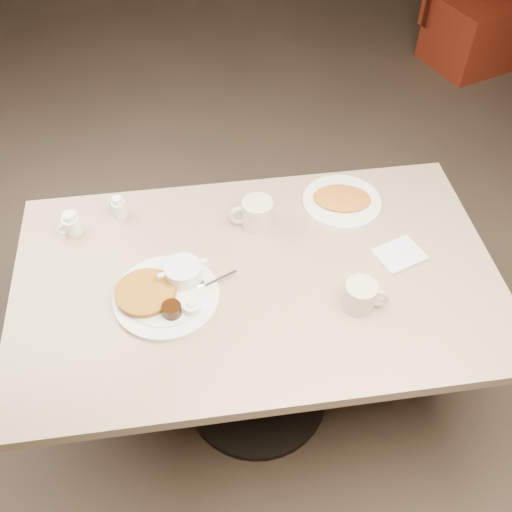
{
  "coord_description": "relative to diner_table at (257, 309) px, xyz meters",
  "views": [
    {
      "loc": [
        -0.17,
        -1.14,
        2.13
      ],
      "look_at": [
        0.0,
        0.02,
        0.82
      ],
      "focal_mm": 40.79,
      "sensor_mm": 36.0,
      "label": 1
    }
  ],
  "objects": [
    {
      "name": "main_plate",
      "position": [
        -0.28,
        -0.04,
        0.19
      ],
      "size": [
        0.42,
        0.4,
        0.07
      ],
      "color": "silver",
      "rests_on": "diner_table"
    },
    {
      "name": "coffee_mug_near",
      "position": [
        0.28,
        -0.16,
        0.22
      ],
      "size": [
        0.14,
        0.12,
        0.09
      ],
      "color": "beige",
      "rests_on": "diner_table"
    },
    {
      "name": "coffee_mug_far",
      "position": [
        0.03,
        0.22,
        0.22
      ],
      "size": [
        0.15,
        0.1,
        0.1
      ],
      "color": "beige",
      "rests_on": "diner_table"
    },
    {
      "name": "creamer_right",
      "position": [
        -0.42,
        0.33,
        0.21
      ],
      "size": [
        0.06,
        0.06,
        0.08
      ],
      "color": "white",
      "rests_on": "diner_table"
    },
    {
      "name": "hash_plate",
      "position": [
        0.34,
        0.28,
        0.18
      ],
      "size": [
        0.33,
        0.33,
        0.04
      ],
      "color": "white",
      "rests_on": "diner_table"
    },
    {
      "name": "creamer_left",
      "position": [
        -0.58,
        0.27,
        0.21
      ],
      "size": [
        0.08,
        0.07,
        0.08
      ],
      "color": "white",
      "rests_on": "diner_table"
    },
    {
      "name": "room",
      "position": [
        0.0,
        0.0,
        0.82
      ],
      "size": [
        7.04,
        8.04,
        2.84
      ],
      "color": "#4C3F33",
      "rests_on": "ground"
    },
    {
      "name": "napkin",
      "position": [
        0.46,
        0.01,
        0.18
      ],
      "size": [
        0.17,
        0.16,
        0.02
      ],
      "color": "silver",
      "rests_on": "diner_table"
    },
    {
      "name": "diner_table",
      "position": [
        0.0,
        0.0,
        0.0
      ],
      "size": [
        1.5,
        0.9,
        0.75
      ],
      "color": "tan",
      "rests_on": "ground"
    }
  ]
}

